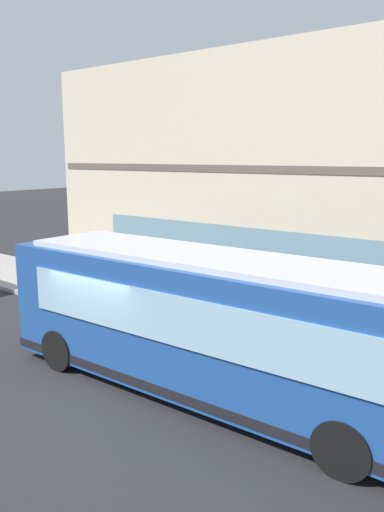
% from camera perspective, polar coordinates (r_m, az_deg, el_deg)
% --- Properties ---
extents(ground, '(120.00, 120.00, 0.00)m').
position_cam_1_polar(ground, '(12.40, -8.75, -13.14)').
color(ground, '#262628').
extents(sidewalk_curb, '(3.71, 40.00, 0.15)m').
position_cam_1_polar(sidewalk_curb, '(15.51, 3.48, -7.66)').
color(sidewalk_curb, '#9E9991').
rests_on(sidewalk_curb, ground).
extents(building_corner, '(8.91, 19.22, 8.51)m').
position_cam_1_polar(building_corner, '(20.18, 14.01, 8.50)').
color(building_corner, beige).
rests_on(building_corner, ground).
extents(city_bus_nearside, '(2.83, 10.11, 3.07)m').
position_cam_1_polar(city_bus_nearside, '(10.88, 1.93, -7.74)').
color(city_bus_nearside, '#1E478C').
rests_on(city_bus_nearside, ground).
extents(fire_hydrant, '(0.35, 0.35, 0.74)m').
position_cam_1_polar(fire_hydrant, '(16.41, 1.25, -4.97)').
color(fire_hydrant, red).
rests_on(fire_hydrant, sidewalk_curb).
extents(pedestrian_by_light_pole, '(0.32, 0.32, 1.75)m').
position_cam_1_polar(pedestrian_by_light_pole, '(16.12, -6.79, -2.95)').
color(pedestrian_by_light_pole, gold).
rests_on(pedestrian_by_light_pole, sidewalk_curb).
extents(pedestrian_walking_along_curb, '(0.32, 0.32, 1.77)m').
position_cam_1_polar(pedestrian_walking_along_curb, '(18.91, -9.42, -0.89)').
color(pedestrian_walking_along_curb, black).
rests_on(pedestrian_walking_along_curb, sidewalk_curb).
extents(newspaper_vending_box, '(0.44, 0.42, 0.90)m').
position_cam_1_polar(newspaper_vending_box, '(13.14, 18.88, -9.36)').
color(newspaper_vending_box, '#263F99').
rests_on(newspaper_vending_box, sidewalk_curb).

